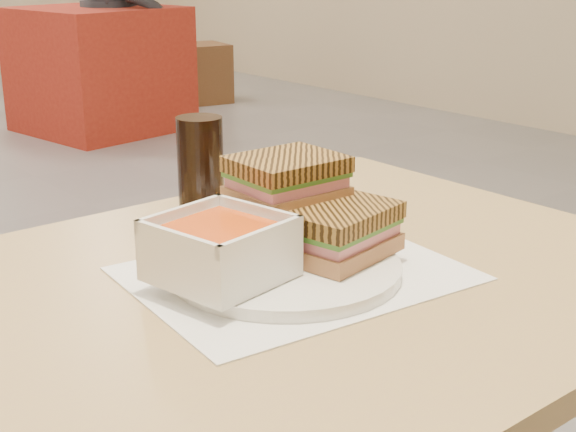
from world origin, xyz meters
TOP-DOWN VIEW (x-y plane):
  - main_table at (-0.14, -2.01)m, footprint 1.20×0.70m
  - tray_liner at (0.01, -2.01)m, footprint 0.39×0.32m
  - plate at (0.00, -2.00)m, footprint 0.26×0.26m
  - soup_bowl at (-0.08, -1.99)m, footprint 0.15×0.15m
  - panini_lower at (0.07, -2.02)m, footprint 0.15×0.13m
  - panini_upper at (0.05, -1.95)m, footprint 0.13×0.11m
  - cola_glass at (0.06, -1.75)m, footprint 0.06×0.06m
  - bg_table_1 at (1.81, 2.07)m, footprint 0.99×0.99m
  - bg_chair_1l at (1.69, 2.78)m, footprint 0.38×0.38m
  - bg_chair_1r at (2.85, 2.50)m, footprint 0.45×0.45m
  - patron_b at (2.02, 2.01)m, footprint 0.99×0.94m

SIDE VIEW (x-z plane):
  - bg_chair_1l at x=1.69m, z-range 0.00..0.42m
  - bg_chair_1r at x=2.85m, z-range 0.00..0.43m
  - bg_table_1 at x=1.81m, z-range 0.00..0.77m
  - main_table at x=-0.14m, z-range 0.26..1.01m
  - tray_liner at x=0.01m, z-range 0.75..0.75m
  - plate at x=0.00m, z-range 0.75..0.77m
  - panini_lower at x=0.07m, z-range 0.77..0.83m
  - soup_bowl at x=-0.08m, z-range 0.76..0.83m
  - patron_b at x=2.02m, z-range 0.00..1.60m
  - cola_glass at x=0.06m, z-range 0.75..0.89m
  - panini_upper at x=0.05m, z-range 0.82..0.87m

